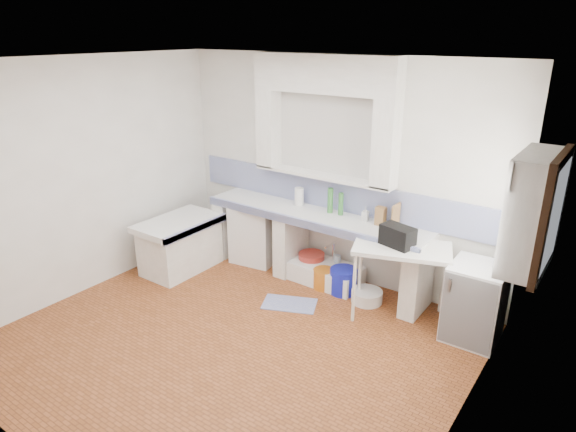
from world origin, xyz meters
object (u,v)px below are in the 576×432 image
Objects in this scene: side_table at (399,282)px; fridge at (475,303)px; sink at (326,274)px; stove at (257,231)px.

side_table is 1.24× the size of fridge.
sink is 1.92m from fridge.
side_table is at bearing -10.83° from sink.
stove is 3.05m from fridge.
sink is 1.08× the size of fridge.
sink is 0.88× the size of side_table.
stove is 0.82× the size of side_table.
side_table is 0.81m from fridge.
sink is 1.15m from side_table.
fridge reaches higher than sink.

